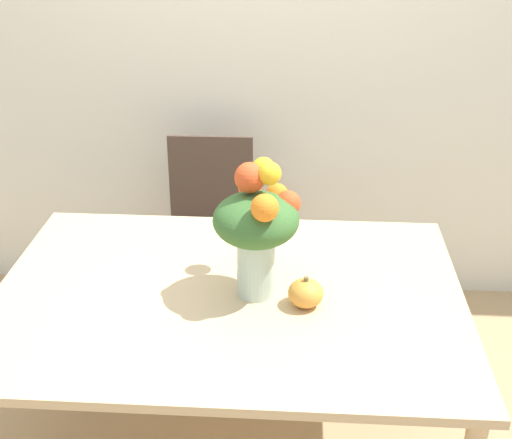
# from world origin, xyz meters

# --- Properties ---
(wall_back) EXTENTS (8.00, 0.06, 2.70)m
(wall_back) POSITION_xyz_m (0.00, 1.36, 1.35)
(wall_back) COLOR silver
(wall_back) RESTS_ON ground_plane
(dining_table) EXTENTS (1.56, 1.15, 0.76)m
(dining_table) POSITION_xyz_m (0.00, 0.00, 0.68)
(dining_table) COLOR #D1B284
(dining_table) RESTS_ON ground_plane
(flower_vase) EXTENTS (0.28, 0.36, 0.46)m
(flower_vase) POSITION_xyz_m (0.10, 0.01, 1.01)
(flower_vase) COLOR #B2CCBC
(flower_vase) RESTS_ON dining_table
(pumpkin) EXTENTS (0.11, 0.11, 0.11)m
(pumpkin) POSITION_xyz_m (0.26, -0.06, 0.80)
(pumpkin) COLOR gold
(pumpkin) RESTS_ON dining_table
(dining_chair_near_window) EXTENTS (0.42, 0.42, 0.93)m
(dining_chair_near_window) POSITION_xyz_m (-0.19, 0.96, 0.48)
(dining_chair_near_window) COLOR #47382D
(dining_chair_near_window) RESTS_ON ground_plane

